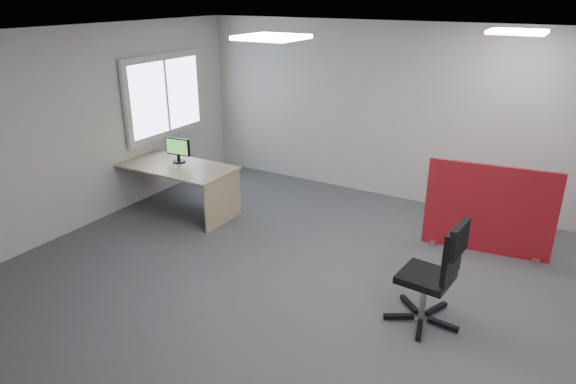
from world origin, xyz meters
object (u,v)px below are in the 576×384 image
at_px(second_desk, 179,176).
at_px(office_chair, 439,268).
at_px(red_divider, 489,211).
at_px(monitor_second, 178,149).

relative_size(second_desk, office_chair, 1.55).
height_order(red_divider, monitor_second, red_divider).
relative_size(red_divider, second_desk, 0.89).
height_order(red_divider, office_chair, red_divider).
bearing_deg(second_desk, monitor_second, 121.04).
bearing_deg(red_divider, monitor_second, -175.62).
xyz_separation_m(red_divider, second_desk, (-4.20, -0.95, -0.01)).
bearing_deg(monitor_second, red_divider, 5.74).
relative_size(red_divider, office_chair, 1.37).
distance_m(red_divider, second_desk, 4.30).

